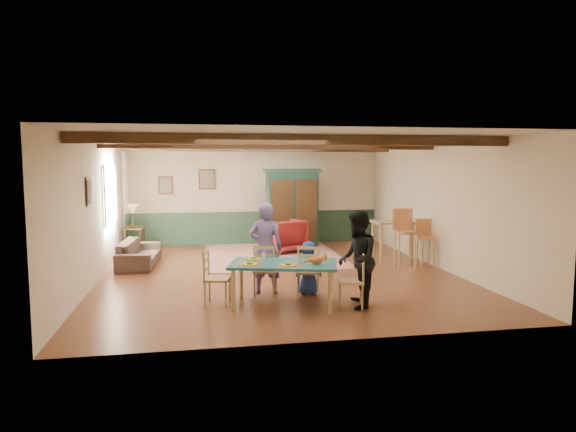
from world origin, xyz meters
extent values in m
plane|color=#592B19|center=(0.00, 0.00, 0.00)|extent=(8.00, 8.00, 0.00)
cube|color=beige|center=(0.00, 4.00, 1.35)|extent=(7.00, 0.02, 2.70)
cube|color=beige|center=(-3.50, 0.00, 1.35)|extent=(0.02, 8.00, 2.70)
cube|color=beige|center=(3.50, 0.00, 1.35)|extent=(0.02, 8.00, 2.70)
cube|color=silver|center=(0.00, 0.00, 2.70)|extent=(7.00, 8.00, 0.02)
cube|color=#1E3828|center=(0.00, 3.98, 0.45)|extent=(6.95, 0.03, 0.90)
cube|color=black|center=(0.00, -2.30, 2.61)|extent=(6.95, 0.16, 0.16)
cube|color=black|center=(0.00, 0.40, 2.61)|extent=(6.95, 0.16, 0.16)
cube|color=black|center=(0.00, 3.00, 2.61)|extent=(6.95, 0.16, 0.16)
imported|color=slate|center=(-0.45, -1.51, 0.79)|extent=(0.66, 0.51, 1.59)
imported|color=black|center=(0.83, -2.60, 0.76)|extent=(0.74, 0.86, 1.52)
imported|color=navy|center=(0.26, -1.69, 0.46)|extent=(0.51, 0.40, 0.92)
cube|color=beige|center=(0.21, 2.10, 0.01)|extent=(3.30, 3.88, 0.01)
cube|color=#122E23|center=(0.91, 3.24, 1.05)|extent=(1.50, 0.63, 2.09)
imported|color=#561117|center=(0.55, 2.49, 0.42)|extent=(1.17, 1.19, 0.84)
imported|color=#392B24|center=(-2.86, 1.44, 0.27)|extent=(0.85, 1.91, 0.54)
camera|label=1|loc=(-1.64, -10.12, 2.26)|focal=32.00mm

